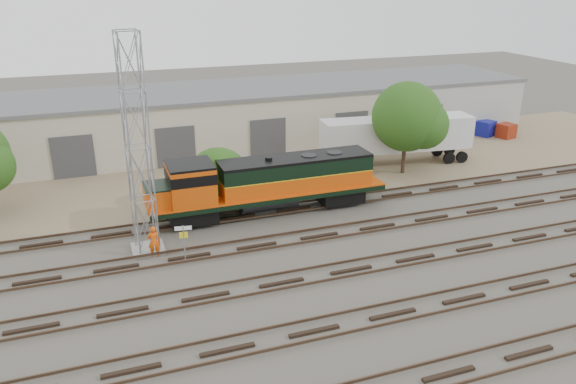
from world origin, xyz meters
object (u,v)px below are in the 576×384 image
object	(u,v)px
locomotive	(265,183)
signal_tower	(138,151)
semi_trailer	(400,135)
worker	(154,241)

from	to	relation	value
locomotive	signal_tower	xyz separation A→B (m)	(-8.05, -2.77, 3.83)
signal_tower	semi_trailer	xyz separation A→B (m)	(21.97, 9.28, -3.58)
worker	signal_tower	bearing A→B (deg)	-64.27
signal_tower	semi_trailer	size ratio (longest dim) A/B	0.95
locomotive	worker	xyz separation A→B (m)	(-7.76, -3.65, -1.29)
signal_tower	worker	bearing A→B (deg)	-72.06
signal_tower	locomotive	bearing A→B (deg)	18.96
locomotive	signal_tower	distance (m)	9.33
worker	semi_trailer	size ratio (longest dim) A/B	0.14
locomotive	worker	distance (m)	8.67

